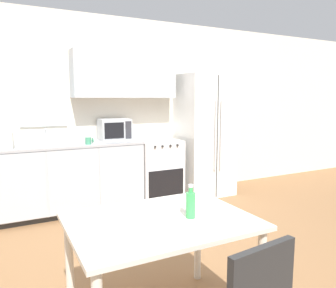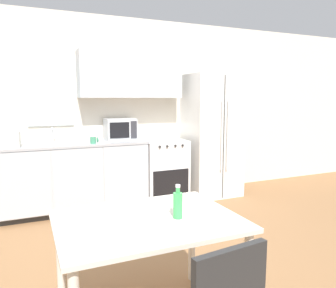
{
  "view_description": "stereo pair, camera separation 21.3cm",
  "coord_description": "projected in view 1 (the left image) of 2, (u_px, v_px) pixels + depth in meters",
  "views": [
    {
      "loc": [
        -1.3,
        -2.52,
        1.53
      ],
      "look_at": [
        0.26,
        0.54,
        1.05
      ],
      "focal_mm": 35.0,
      "sensor_mm": 36.0,
      "label": 1
    },
    {
      "loc": [
        -1.11,
        -2.61,
        1.53
      ],
      "look_at": [
        0.26,
        0.54,
        1.05
      ],
      "focal_mm": 35.0,
      "sensor_mm": 36.0,
      "label": 2
    }
  ],
  "objects": [
    {
      "name": "ground_plane",
      "position": [
        170.0,
        265.0,
        3.02
      ],
      "size": [
        12.0,
        12.0,
        0.0
      ],
      "primitive_type": "plane",
      "color": "olive"
    },
    {
      "name": "kitchen_sink",
      "position": [
        47.0,
        144.0,
        4.19
      ],
      "size": [
        0.67,
        0.38,
        0.21
      ],
      "color": "#B7BABC",
      "rests_on": "kitchen_counter"
    },
    {
      "name": "wall_back",
      "position": [
        103.0,
        106.0,
        4.75
      ],
      "size": [
        12.0,
        0.38,
        2.7
      ],
      "color": "beige",
      "rests_on": "ground_plane"
    },
    {
      "name": "grocery_bag_0",
      "position": [
        4.0,
        139.0,
        3.86
      ],
      "size": [
        0.21,
        0.19,
        0.27
      ],
      "rotation": [
        0.0,
        0.0,
        -0.12
      ],
      "color": "silver",
      "rests_on": "kitchen_counter"
    },
    {
      "name": "kitchen_counter",
      "position": [
        70.0,
        178.0,
        4.37
      ],
      "size": [
        1.93,
        0.6,
        0.94
      ],
      "color": "#333333",
      "rests_on": "ground_plane"
    },
    {
      "name": "drink_bottle",
      "position": [
        191.0,
        204.0,
        2.15
      ],
      "size": [
        0.06,
        0.06,
        0.23
      ],
      "color": "#3FB259",
      "rests_on": "dining_table"
    },
    {
      "name": "oven_range",
      "position": [
        157.0,
        170.0,
        4.92
      ],
      "size": [
        0.63,
        0.64,
        0.92
      ],
      "color": "white",
      "rests_on": "ground_plane"
    },
    {
      "name": "coffee_mug",
      "position": [
        89.0,
        141.0,
        4.25
      ],
      "size": [
        0.11,
        0.08,
        0.09
      ],
      "color": "#3F8C66",
      "rests_on": "kitchen_counter"
    },
    {
      "name": "microwave",
      "position": [
        114.0,
        129.0,
        4.67
      ],
      "size": [
        0.43,
        0.32,
        0.3
      ],
      "color": "#B7BABC",
      "rests_on": "kitchen_counter"
    },
    {
      "name": "dining_table",
      "position": [
        161.0,
        233.0,
        2.15
      ],
      "size": [
        1.18,
        0.88,
        0.75
      ],
      "color": "beige",
      "rests_on": "ground_plane"
    },
    {
      "name": "refrigerator",
      "position": [
        205.0,
        135.0,
        5.21
      ],
      "size": [
        0.8,
        0.72,
        1.9
      ],
      "color": "silver",
      "rests_on": "ground_plane"
    }
  ]
}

